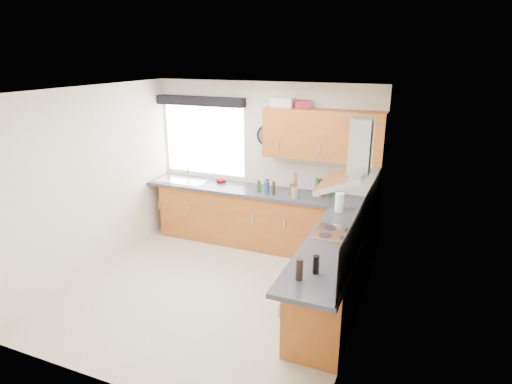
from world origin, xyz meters
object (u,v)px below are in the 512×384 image
at_px(extractor_hood, 352,162).
at_px(upper_cabinets, 323,135).
at_px(oven, 336,272).
at_px(washing_machine, 247,218).

relative_size(extractor_hood, upper_cabinets, 0.46).
height_order(oven, extractor_hood, extractor_hood).
relative_size(extractor_hood, washing_machine, 0.94).
distance_m(upper_cabinets, washing_machine, 1.79).
distance_m(extractor_hood, washing_machine, 2.55).
relative_size(upper_cabinets, washing_machine, 2.04).
distance_m(oven, washing_machine, 2.07).
xyz_separation_m(oven, extractor_hood, (0.10, -0.00, 1.34)).
distance_m(oven, upper_cabinets, 1.99).
bearing_deg(extractor_hood, washing_machine, 145.54).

